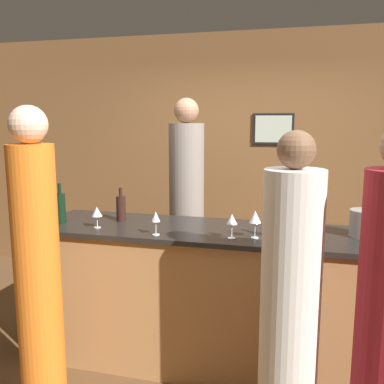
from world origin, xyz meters
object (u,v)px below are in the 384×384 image
Objects in this scene: wine_bottle_0 at (121,208)px; wine_bottle_2 at (60,208)px; ice_bucket at (365,223)px; guest_1 at (37,269)px; bartender at (187,216)px; wine_bottle_1 at (286,225)px; guest_2 at (290,306)px.

wine_bottle_2 reaches higher than wine_bottle_0.
wine_bottle_2 is 1.53× the size of ice_bucket.
guest_1 is 9.54× the size of ice_bucket.
wine_bottle_1 is (0.93, -0.92, 0.20)m from bartender.
wine_bottle_2 is at bearing -175.07° from ice_bucket.
guest_2 is (0.99, -1.45, -0.13)m from bartender.
bartender is 7.31× the size of wine_bottle_1.
wine_bottle_0 is (-1.33, 0.76, 0.33)m from guest_2.
wine_bottle_0 is at bearing 150.19° from guest_2.
bartender is 1.60m from guest_1.
bartender is 1.14× the size of guest_2.
guest_2 is (1.54, 0.05, -0.09)m from guest_1.
guest_1 is (-0.56, -1.50, -0.03)m from bartender.
wine_bottle_1 is at bearing 21.35° from guest_1.
guest_2 is at bearing 124.25° from bartender.
bartender reaches higher than ice_bucket.
wine_bottle_0 is 1.30m from wine_bottle_1.
ice_bucket is at bearing 58.79° from guest_2.
ice_bucket is (2.00, 0.81, 0.22)m from guest_1.
ice_bucket is at bearing 21.98° from guest_1.
guest_2 reaches higher than wine_bottle_2.
ice_bucket is (1.45, -0.69, 0.19)m from bartender.
wine_bottle_0 is 1.30× the size of ice_bucket.
guest_2 is 8.86× the size of ice_bucket.
ice_bucket is at bearing 154.44° from bartender.
wine_bottle_0 reaches higher than ice_bucket.
bartender is at bearing 154.44° from ice_bucket.
bartender is 0.79m from wine_bottle_0.
wine_bottle_1 is at bearing -1.24° from wine_bottle_2.
guest_1 is at bearing 69.65° from bartender.
guest_1 is at bearing -158.02° from ice_bucket.
guest_2 is at bearing 1.86° from guest_1.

